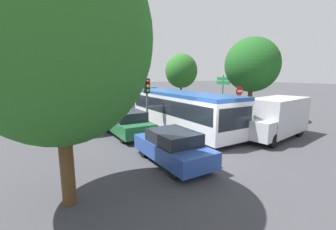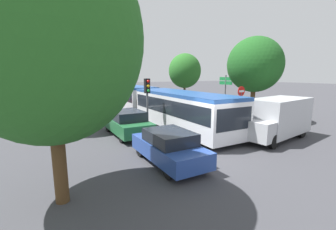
% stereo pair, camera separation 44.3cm
% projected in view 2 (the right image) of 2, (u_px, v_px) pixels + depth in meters
% --- Properties ---
extents(ground_plane, '(200.00, 200.00, 0.00)m').
position_uv_depth(ground_plane, '(207.00, 154.00, 10.45)').
color(ground_plane, '#3D3D42').
extents(articulated_bus, '(2.95, 17.04, 2.52)m').
position_uv_depth(articulated_bus, '(157.00, 102.00, 17.92)').
color(articulated_bus, silver).
rests_on(articulated_bus, ground).
extents(city_bus_rear, '(2.51, 11.16, 2.40)m').
position_uv_depth(city_bus_rear, '(65.00, 87.00, 43.53)').
color(city_bus_rear, red).
rests_on(city_bus_rear, ground).
extents(queued_car_blue, '(1.75, 4.01, 1.39)m').
position_uv_depth(queued_car_blue, '(169.00, 147.00, 9.23)').
color(queued_car_blue, '#284799').
rests_on(queued_car_blue, ground).
extents(queued_car_green, '(1.91, 4.37, 1.51)m').
position_uv_depth(queued_car_green, '(127.00, 123.00, 13.58)').
color(queued_car_green, '#236638').
rests_on(queued_car_green, ground).
extents(queued_car_white, '(1.94, 4.44, 1.54)m').
position_uv_depth(queued_car_white, '(107.00, 109.00, 18.98)').
color(queued_car_white, white).
rests_on(queued_car_white, ground).
extents(queued_car_red, '(1.73, 3.96, 1.37)m').
position_uv_depth(queued_car_red, '(88.00, 103.00, 23.67)').
color(queued_car_red, '#B21E19').
rests_on(queued_car_red, ground).
extents(queued_car_tan, '(1.92, 4.41, 1.52)m').
position_uv_depth(queued_car_tan, '(80.00, 98.00, 28.13)').
color(queued_car_tan, tan).
rests_on(queued_car_tan, ground).
extents(queued_car_black, '(1.90, 4.37, 1.51)m').
position_uv_depth(queued_car_black, '(75.00, 95.00, 33.11)').
color(queued_car_black, black).
rests_on(queued_car_black, ground).
extents(white_van, '(5.22, 2.61, 2.31)m').
position_uv_depth(white_van, '(277.00, 117.00, 12.73)').
color(white_van, '#B7BABF').
rests_on(white_van, ground).
extents(traffic_light, '(0.33, 0.37, 3.40)m').
position_uv_depth(traffic_light, '(147.00, 93.00, 13.91)').
color(traffic_light, '#56595E').
rests_on(traffic_light, ground).
extents(no_entry_sign, '(0.70, 0.08, 2.82)m').
position_uv_depth(no_entry_sign, '(241.00, 99.00, 16.16)').
color(no_entry_sign, '#56595E').
rests_on(no_entry_sign, ground).
extents(direction_sign_post, '(0.10, 1.40, 3.60)m').
position_uv_depth(direction_sign_post, '(225.00, 88.00, 18.77)').
color(direction_sign_post, '#56595E').
rests_on(direction_sign_post, ground).
extents(tree_left_near, '(4.86, 4.86, 7.36)m').
position_uv_depth(tree_left_near, '(48.00, 37.00, 5.71)').
color(tree_left_near, '#51381E').
rests_on(tree_left_near, ground).
extents(tree_left_mid, '(3.72, 3.72, 6.30)m').
position_uv_depth(tree_left_mid, '(50.00, 64.00, 14.02)').
color(tree_left_mid, '#51381E').
rests_on(tree_left_mid, ground).
extents(tree_right_near, '(4.19, 4.19, 6.51)m').
position_uv_depth(tree_right_near, '(254.00, 66.00, 17.23)').
color(tree_right_near, '#51381E').
rests_on(tree_right_near, ground).
extents(tree_right_mid, '(3.53, 3.53, 5.94)m').
position_uv_depth(tree_right_mid, '(184.00, 72.00, 24.72)').
color(tree_right_mid, '#51381E').
rests_on(tree_right_mid, ground).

